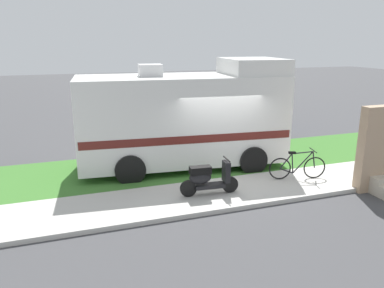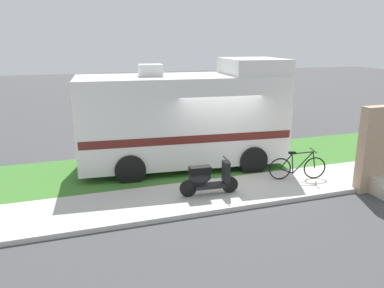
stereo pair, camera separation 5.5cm
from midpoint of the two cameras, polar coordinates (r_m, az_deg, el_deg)
ground_plane at (r=11.56m, az=4.75°, el=-5.27°), size 80.00×80.00×0.00m
sidewalk at (r=10.53m, az=7.35°, el=-7.13°), size 24.00×2.00×0.12m
grass_strip at (r=12.86m, az=2.12°, el=-2.87°), size 24.00×3.40×0.08m
motorhome_rv at (r=12.11m, az=-0.87°, el=4.02°), size 6.71×2.95×3.52m
scooter at (r=9.94m, az=2.45°, el=-5.21°), size 1.60×0.50×0.97m
bicycle at (r=11.48m, az=15.83°, el=-3.37°), size 1.66×0.59×0.88m
pickup_truck_near at (r=17.78m, az=5.72°, el=5.32°), size 5.54×2.41×1.82m
bottle_green at (r=13.25m, az=23.94°, el=-2.82°), size 0.08×0.08×0.26m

